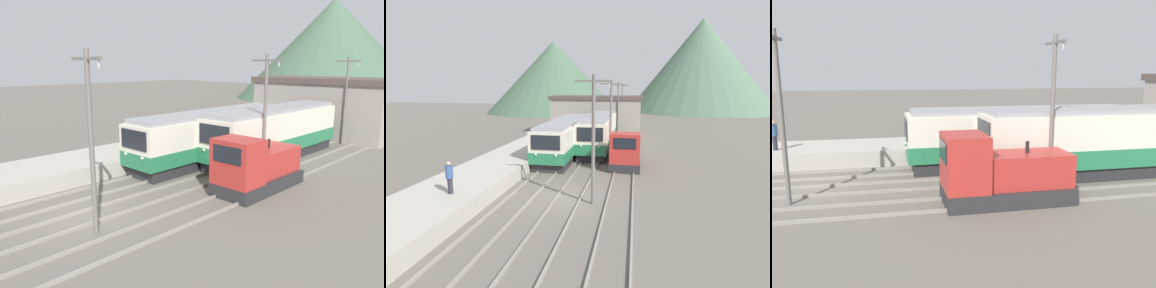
% 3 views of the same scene
% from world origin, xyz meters
% --- Properties ---
extents(ground_plane, '(200.00, 200.00, 0.00)m').
position_xyz_m(ground_plane, '(0.00, 0.00, 0.00)').
color(ground_plane, '#665E54').
extents(platform_left, '(4.50, 54.00, 0.95)m').
position_xyz_m(platform_left, '(-6.25, 0.00, 0.48)').
color(platform_left, '#ADA599').
rests_on(platform_left, ground).
extents(track_left, '(1.54, 60.00, 0.14)m').
position_xyz_m(track_left, '(-2.60, 0.00, 0.07)').
color(track_left, gray).
rests_on(track_left, ground).
extents(track_center, '(1.54, 60.00, 0.14)m').
position_xyz_m(track_center, '(0.20, 0.00, 0.07)').
color(track_center, gray).
rests_on(track_center, ground).
extents(track_right, '(1.54, 60.00, 0.14)m').
position_xyz_m(track_right, '(3.20, 0.00, 0.07)').
color(track_right, gray).
rests_on(track_right, ground).
extents(commuter_train_left, '(2.84, 13.81, 3.46)m').
position_xyz_m(commuter_train_left, '(-2.60, 11.47, 1.62)').
color(commuter_train_left, '#28282B').
rests_on(commuter_train_left, ground).
extents(commuter_train_center, '(2.84, 13.08, 3.66)m').
position_xyz_m(commuter_train_center, '(0.20, 14.76, 1.70)').
color(commuter_train_center, '#28282B').
rests_on(commuter_train_center, ground).
extents(shunting_locomotive, '(2.40, 5.52, 3.00)m').
position_xyz_m(shunting_locomotive, '(3.20, 8.22, 1.21)').
color(shunting_locomotive, '#28282B').
rests_on(shunting_locomotive, ground).
extents(catenary_mast_near, '(2.00, 0.20, 7.15)m').
position_xyz_m(catenary_mast_near, '(1.71, -0.55, 3.90)').
color(catenary_mast_near, slate).
rests_on(catenary_mast_near, ground).
extents(catenary_mast_mid, '(2.00, 0.20, 7.15)m').
position_xyz_m(catenary_mast_mid, '(1.71, 11.19, 3.90)').
color(catenary_mast_mid, slate).
rests_on(catenary_mast_mid, ground).
extents(catenary_mast_far, '(2.00, 0.20, 7.15)m').
position_xyz_m(catenary_mast_far, '(1.71, 22.92, 3.90)').
color(catenary_mast_far, slate).
rests_on(catenary_mast_far, ground).
extents(catenary_mast_distant, '(2.00, 0.20, 7.15)m').
position_xyz_m(catenary_mast_distant, '(1.71, 34.66, 3.90)').
color(catenary_mast_distant, slate).
rests_on(catenary_mast_distant, ground).
extents(person_on_platform, '(0.38, 0.38, 1.74)m').
position_xyz_m(person_on_platform, '(-5.57, -2.86, 1.90)').
color(person_on_platform, '#282833').
rests_on(person_on_platform, platform_left).
extents(station_building, '(12.60, 6.30, 5.36)m').
position_xyz_m(station_building, '(-1.41, 26.00, 2.70)').
color(station_building, gray).
rests_on(station_building, ground).
extents(mountain_backdrop, '(75.75, 46.04, 24.62)m').
position_xyz_m(mountain_backdrop, '(6.16, 68.41, 11.12)').
color(mountain_backdrop, '#47664C').
rests_on(mountain_backdrop, ground).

